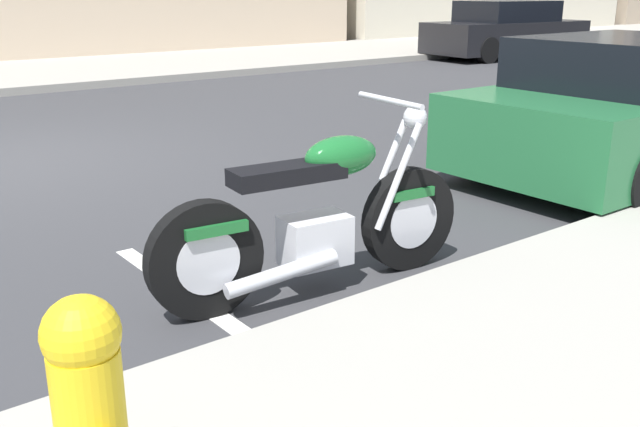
{
  "coord_description": "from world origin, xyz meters",
  "views": [
    {
      "loc": [
        -1.77,
        -7.8,
        1.77
      ],
      "look_at": [
        0.64,
        -4.67,
        0.51
      ],
      "focal_mm": 40.03,
      "sensor_mm": 36.0,
      "label": 1
    }
  ],
  "objects_px": {
    "parked_motorcycle": "(318,221)",
    "car_opposite_curb": "(506,31)",
    "parked_car_mid_block": "(637,110)",
    "fire_hydrant": "(89,404)"
  },
  "relations": [
    {
      "from": "fire_hydrant",
      "to": "parked_motorcycle",
      "type": "bearing_deg",
      "value": 34.06
    },
    {
      "from": "parked_motorcycle",
      "to": "car_opposite_curb",
      "type": "xyz_separation_m",
      "value": [
        12.85,
        8.83,
        0.23
      ]
    },
    {
      "from": "parked_motorcycle",
      "to": "fire_hydrant",
      "type": "xyz_separation_m",
      "value": [
        -1.85,
        -1.25,
        0.11
      ]
    },
    {
      "from": "parked_motorcycle",
      "to": "fire_hydrant",
      "type": "bearing_deg",
      "value": -139.46
    },
    {
      "from": "parked_motorcycle",
      "to": "parked_car_mid_block",
      "type": "relative_size",
      "value": 0.52
    },
    {
      "from": "car_opposite_curb",
      "to": "fire_hydrant",
      "type": "height_order",
      "value": "car_opposite_curb"
    },
    {
      "from": "parked_car_mid_block",
      "to": "fire_hydrant",
      "type": "distance_m",
      "value": 6.28
    },
    {
      "from": "parked_car_mid_block",
      "to": "fire_hydrant",
      "type": "relative_size",
      "value": 5.24
    },
    {
      "from": "parked_motorcycle",
      "to": "car_opposite_curb",
      "type": "height_order",
      "value": "car_opposite_curb"
    },
    {
      "from": "fire_hydrant",
      "to": "car_opposite_curb",
      "type": "bearing_deg",
      "value": 34.43
    }
  ]
}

